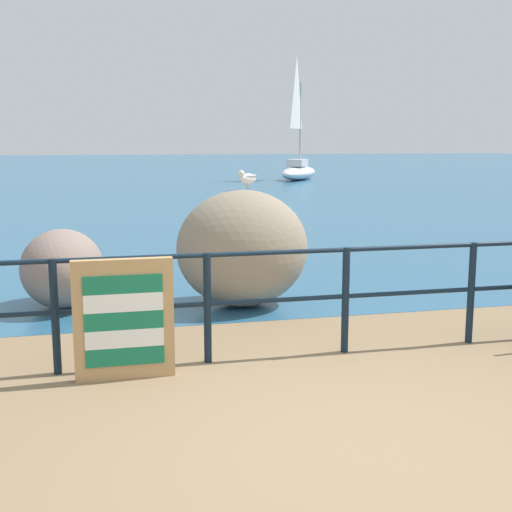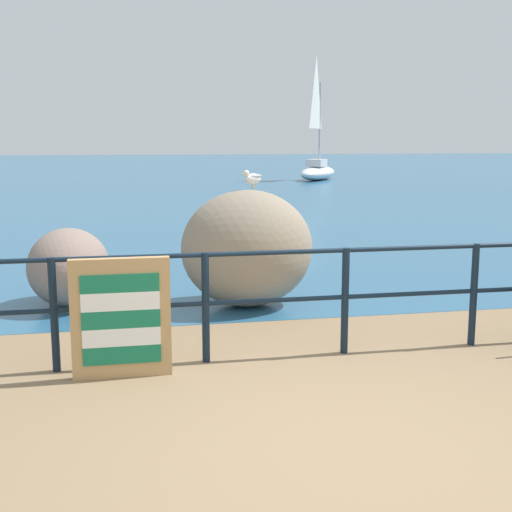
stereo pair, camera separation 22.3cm
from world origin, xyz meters
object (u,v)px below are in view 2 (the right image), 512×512
breakwater_boulder_left (69,267)px  seagull (253,178)px  folded_deckchair_stack (121,318)px  sailboat (318,166)px  breakwater_boulder_main (247,248)px

breakwater_boulder_left → seagull: 2.51m
folded_deckchair_stack → seagull: (1.60, 2.36, 1.05)m
breakwater_boulder_left → sailboat: sailboat is taller
folded_deckchair_stack → breakwater_boulder_main: breakwater_boulder_main is taller
breakwater_boulder_main → breakwater_boulder_left: 2.20m
breakwater_boulder_main → breakwater_boulder_left: bearing=168.6°
folded_deckchair_stack → sailboat: size_ratio=0.17×
breakwater_boulder_main → seagull: bearing=46.2°
seagull → breakwater_boulder_left: bearing=-44.1°
breakwater_boulder_left → sailboat: size_ratio=0.21×
breakwater_boulder_main → breakwater_boulder_left: breakwater_boulder_main is taller
seagull → sailboat: sailboat is taller
folded_deckchair_stack → sailboat: sailboat is taller
folded_deckchair_stack → sailboat: (9.85, 27.57, 0.19)m
folded_deckchair_stack → breakwater_boulder_main: bearing=56.3°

